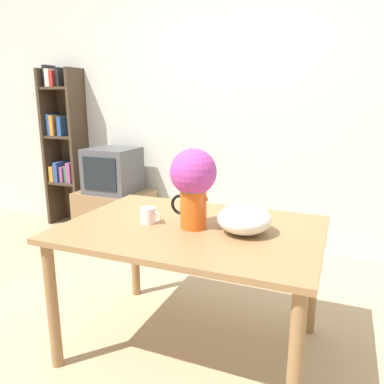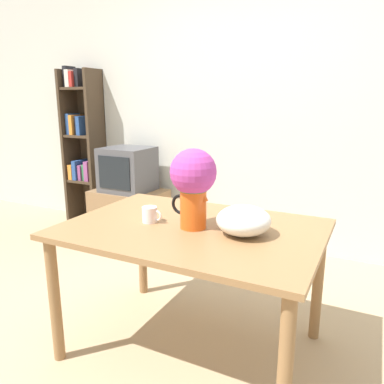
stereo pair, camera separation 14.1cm
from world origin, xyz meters
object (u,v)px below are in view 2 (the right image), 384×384
Objects in this scene: white_bowl at (244,220)px; tv_set at (128,169)px; coffee_mug at (151,215)px; flower_vase at (193,181)px.

tv_set reaches higher than white_bowl.
white_bowl is at bearing 5.01° from coffee_mug.
flower_vase is at bearing -44.06° from tv_set.
white_bowl is at bearing 4.48° from flower_vase.
coffee_mug is 0.52m from white_bowl.
white_bowl is (0.51, 0.04, 0.03)m from coffee_mug.
flower_vase is at bearing -175.52° from white_bowl.
coffee_mug is at bearing -174.43° from flower_vase.
white_bowl is 2.17m from tv_set.
flower_vase is 3.66× the size of coffee_mug.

